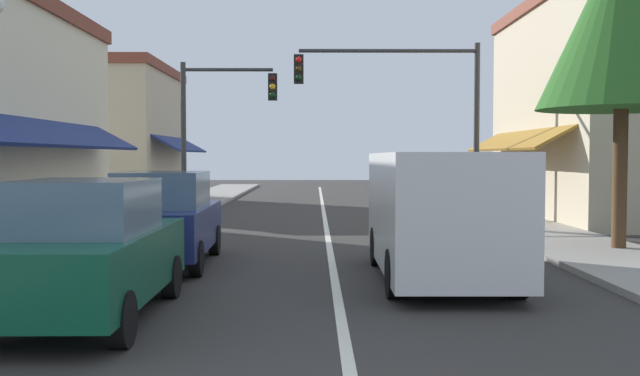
{
  "coord_description": "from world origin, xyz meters",
  "views": [
    {
      "loc": [
        -0.33,
        -3.39,
        2.06
      ],
      "look_at": [
        -0.2,
        14.96,
        1.24
      ],
      "focal_mm": 39.9,
      "sensor_mm": 36.0,
      "label": 1
    }
  ],
  "objects": [
    {
      "name": "van_in_lane",
      "position": [
        1.72,
        8.39,
        1.15
      ],
      "size": [
        2.03,
        5.19,
        2.12
      ],
      "rotation": [
        0.0,
        0.0,
        -0.01
      ],
      "color": "silver",
      "rests_on": "ground"
    },
    {
      "name": "sidewalk_right",
      "position": [
        5.5,
        18.0,
        0.06
      ],
      "size": [
        2.6,
        56.0,
        0.12
      ],
      "primitive_type": "cube",
      "color": "gray",
      "rests_on": "ground"
    },
    {
      "name": "parked_car_nearest_left",
      "position": [
        -3.2,
        5.49,
        0.88
      ],
      "size": [
        1.8,
        4.11,
        1.77
      ],
      "rotation": [
        0.0,
        0.0,
        0.01
      ],
      "color": "#0F4C33",
      "rests_on": "ground"
    },
    {
      "name": "parked_car_second_left",
      "position": [
        -3.19,
        10.01,
        0.88
      ],
      "size": [
        1.87,
        4.14,
        1.77
      ],
      "rotation": [
        0.0,
        0.0,
        0.03
      ],
      "color": "navy",
      "rests_on": "ground"
    },
    {
      "name": "storefront_far_left",
      "position": [
        -9.31,
        28.0,
        3.02
      ],
      "size": [
        6.36,
        8.2,
        6.03
      ],
      "color": "#BCAD8E",
      "rests_on": "ground"
    },
    {
      "name": "traffic_signal_mast_arm",
      "position": [
        2.73,
        19.07,
        3.9
      ],
      "size": [
        5.87,
        0.5,
        5.63
      ],
      "color": "#333333",
      "rests_on": "ground"
    },
    {
      "name": "traffic_signal_left_corner",
      "position": [
        -3.68,
        20.81,
        3.49
      ],
      "size": [
        3.29,
        0.5,
        5.25
      ],
      "color": "#333333",
      "rests_on": "ground"
    },
    {
      "name": "ground_plane",
      "position": [
        0.0,
        18.0,
        0.0
      ],
      "size": [
        80.0,
        80.0,
        0.0
      ],
      "primitive_type": "plane",
      "color": "#33302D"
    },
    {
      "name": "sidewalk_left",
      "position": [
        -5.5,
        18.0,
        0.06
      ],
      "size": [
        2.6,
        56.0,
        0.12
      ],
      "primitive_type": "cube",
      "color": "gray",
      "rests_on": "ground"
    },
    {
      "name": "storefront_right_block",
      "position": [
        9.73,
        20.0,
        3.64
      ],
      "size": [
        7.18,
        10.2,
        7.27
      ],
      "color": "#BCAD8E",
      "rests_on": "ground"
    },
    {
      "name": "lane_center_stripe",
      "position": [
        0.0,
        18.0,
        0.0
      ],
      "size": [
        0.14,
        52.0,
        0.01
      ],
      "primitive_type": "cube",
      "color": "silver",
      "rests_on": "ground"
    },
    {
      "name": "tree_right_near",
      "position": [
        6.13,
        11.58,
        4.97
      ],
      "size": [
        3.52,
        3.52,
        6.92
      ],
      "color": "#4C331E",
      "rests_on": "ground"
    }
  ]
}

